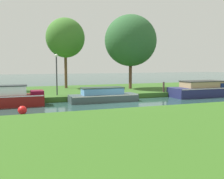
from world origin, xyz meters
The scene contains 12 objects.
ground_plane centered at (0.00, 0.00, 0.00)m, with size 120.00×120.00×0.00m, color #264642.
riverbank_far centered at (0.00, 7.00, 0.20)m, with size 72.00×10.00×0.40m, color #345E21.
riverbank_near centered at (0.00, -9.00, 0.20)m, with size 72.00×10.00×0.40m, color #315E1C.
navy_barge centered at (7.60, 1.20, 0.62)m, with size 5.13×2.19×1.38m.
maroon_narrowboat centered at (-8.01, 1.20, 0.62)m, with size 4.64×1.43×1.43m.
slate_cruiser centered at (-1.31, 1.20, 0.45)m, with size 5.15×1.49×1.10m.
willow_tree_centre centered at (-2.71, 8.94, 5.42)m, with size 3.86×3.41×7.01m.
willow_tree_right centered at (3.21, 6.27, 5.11)m, with size 5.16×4.61×7.22m.
lamp_post centered at (-4.44, 3.25, 2.39)m, with size 0.24×0.24×3.20m.
mooring_post_near centered at (-0.33, 2.33, 0.69)m, with size 0.14×0.14×0.58m, color #542E30.
mooring_post_far centered at (4.59, 2.33, 0.84)m, with size 0.15×0.15×0.88m, color #4A3232.
channel_buoy centered at (-7.11, -1.94, 0.25)m, with size 0.50×0.50×0.50m, color red.
Camera 1 is at (-7.25, -16.87, 2.80)m, focal length 40.96 mm.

